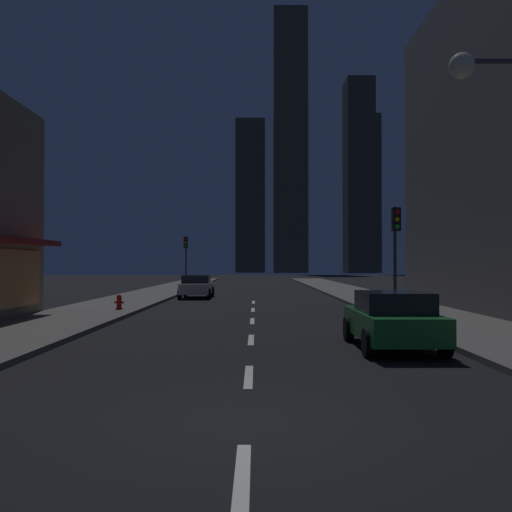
% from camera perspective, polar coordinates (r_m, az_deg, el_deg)
% --- Properties ---
extents(ground_plane, '(78.00, 136.00, 0.10)m').
position_cam_1_polar(ground_plane, '(39.70, 0.01, -3.96)').
color(ground_plane, black).
extents(sidewalk_right, '(4.00, 76.00, 0.15)m').
position_cam_1_polar(sidewalk_right, '(40.29, 10.04, -3.73)').
color(sidewalk_right, '#605E59').
rests_on(sidewalk_right, ground).
extents(sidewalk_left, '(4.00, 76.00, 0.15)m').
position_cam_1_polar(sidewalk_left, '(40.33, -10.00, -3.72)').
color(sidewalk_left, '#605E59').
rests_on(sidewalk_left, ground).
extents(lane_marking_center, '(0.16, 28.20, 0.01)m').
position_cam_1_polar(lane_marking_center, '(18.77, -0.21, -7.35)').
color(lane_marking_center, silver).
rests_on(lane_marking_center, ground).
extents(skyscraper_distant_tall, '(7.08, 7.21, 37.14)m').
position_cam_1_polar(skyscraper_distant_tall, '(140.03, -0.36, 5.95)').
color(skyscraper_distant_tall, '#474435').
rests_on(skyscraper_distant_tall, ground).
extents(skyscraper_distant_mid, '(8.00, 5.28, 62.63)m').
position_cam_1_polar(skyscraper_distant_mid, '(137.83, 3.69, 11.44)').
color(skyscraper_distant_mid, '#4A4637').
rests_on(skyscraper_distant_mid, ground).
extents(skyscraper_distant_short, '(7.82, 8.81, 37.71)m').
position_cam_1_polar(skyscraper_distant_short, '(140.78, 10.76, 6.05)').
color(skyscraper_distant_short, brown).
rests_on(skyscraper_distant_short, ground).
extents(skyscraper_distant_slender, '(6.31, 8.39, 44.69)m').
position_cam_1_polar(skyscraper_distant_slender, '(135.26, 10.48, 7.82)').
color(skyscraper_distant_slender, '#3F3C2F').
rests_on(skyscraper_distant_slender, ground).
extents(car_parked_near, '(1.98, 4.24, 1.45)m').
position_cam_1_polar(car_parked_near, '(14.89, 13.74, -6.21)').
color(car_parked_near, '#1E722D').
rests_on(car_parked_near, ground).
extents(car_parked_far, '(1.98, 4.24, 1.45)m').
position_cam_1_polar(car_parked_far, '(35.94, -5.76, -3.03)').
color(car_parked_far, silver).
rests_on(car_parked_far, ground).
extents(fire_hydrant_far_left, '(0.42, 0.30, 0.65)m').
position_cam_1_polar(fire_hydrant_far_left, '(25.82, -13.35, -4.53)').
color(fire_hydrant_far_left, red).
rests_on(fire_hydrant_far_left, sidewalk_left).
extents(traffic_light_near_right, '(0.32, 0.48, 4.20)m').
position_cam_1_polar(traffic_light_near_right, '(22.42, 14.06, 1.90)').
color(traffic_light_near_right, '#2D2D2D').
rests_on(traffic_light_near_right, sidewalk_right).
extents(traffic_light_far_left, '(0.32, 0.48, 4.20)m').
position_cam_1_polar(traffic_light_far_left, '(45.93, -6.84, 0.52)').
color(traffic_light_far_left, '#2D2D2D').
rests_on(traffic_light_far_left, sidewalk_left).
extents(street_lamp_right, '(1.96, 0.56, 6.58)m').
position_cam_1_polar(street_lamp_right, '(13.64, 23.31, 11.61)').
color(street_lamp_right, '#38383D').
rests_on(street_lamp_right, sidewalk_right).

